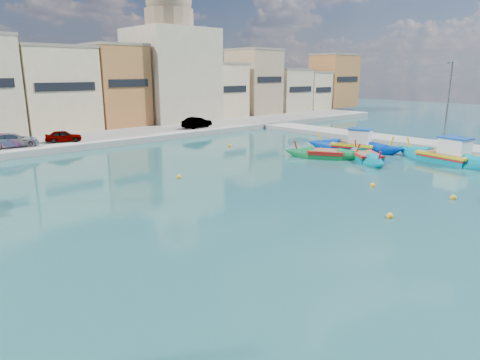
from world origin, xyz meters
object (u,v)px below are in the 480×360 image
church_block (171,61)px  luzzu_blue_cabin (354,147)px  quay_street_lamp (448,103)px  luzzu_cyan_mid (366,158)px  luzzu_turquoise_cabin (447,158)px  luzzu_green (326,155)px

church_block → luzzu_blue_cabin: bearing=-88.3°
quay_street_lamp → luzzu_cyan_mid: size_ratio=1.12×
luzzu_blue_cabin → church_block: bearing=91.7°
quay_street_lamp → luzzu_turquoise_cabin: bearing=-153.0°
quay_street_lamp → luzzu_blue_cabin: 9.24m
luzzu_turquoise_cabin → luzzu_cyan_mid: luzzu_turquoise_cabin is taller
luzzu_turquoise_cabin → luzzu_cyan_mid: 6.31m
luzzu_turquoise_cabin → luzzu_blue_cabin: 7.95m
luzzu_turquoise_cabin → luzzu_green: size_ratio=1.46×
luzzu_turquoise_cabin → luzzu_blue_cabin: (-1.29, 7.85, 0.00)m
quay_street_lamp → luzzu_blue_cabin: quay_street_lamp is taller
luzzu_blue_cabin → luzzu_cyan_mid: (-2.83, -3.06, -0.16)m
quay_street_lamp → luzzu_turquoise_cabin: size_ratio=0.77×
luzzu_cyan_mid → quay_street_lamp: bearing=-12.5°
quay_street_lamp → church_block: bearing=102.3°
church_block → quay_street_lamp: bearing=-77.7°
quay_street_lamp → luzzu_blue_cabin: (-6.59, 5.14, -3.94)m
luzzu_turquoise_cabin → luzzu_blue_cabin: size_ratio=1.11×
luzzu_turquoise_cabin → luzzu_green: 9.54m
luzzu_green → luzzu_turquoise_cabin: bearing=-53.6°
quay_street_lamp → luzzu_green: size_ratio=1.12×
luzzu_green → quay_street_lamp: bearing=-24.4°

